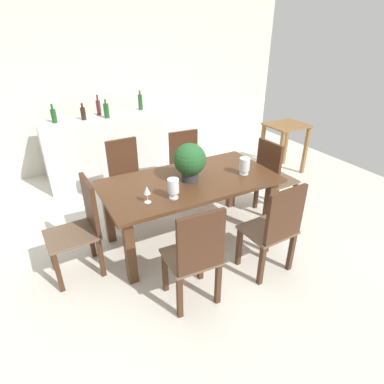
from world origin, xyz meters
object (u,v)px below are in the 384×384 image
at_px(chair_far_right, 186,162).
at_px(side_table, 285,137).
at_px(chair_near_right, 276,227).
at_px(wine_bottle_dark, 106,111).
at_px(chair_foot_end, 272,175).
at_px(chair_head_end, 81,225).
at_px(wine_bottle_tall, 83,113).
at_px(crystal_vase_center_near, 245,165).
at_px(kitchen_counter, 104,149).
at_px(chair_near_left, 196,255).
at_px(flower_centerpiece, 190,161).
at_px(wine_bottle_green, 140,102).
at_px(dining_table, 190,189).
at_px(wine_glass, 147,191).
at_px(chair_far_left, 127,174).
at_px(wine_bottle_amber, 54,115).
at_px(wine_bottle_clear, 99,107).
at_px(crystal_vase_left, 173,187).

xyz_separation_m(chair_far_right, side_table, (1.80, 0.02, 0.07)).
bearing_deg(chair_near_right, wine_bottle_dark, -78.39).
bearing_deg(chair_foot_end, chair_head_end, 87.46).
distance_m(chair_head_end, wine_bottle_tall, 2.15).
xyz_separation_m(crystal_vase_center_near, kitchen_counter, (-1.00, 2.18, -0.35)).
xyz_separation_m(chair_near_left, flower_centerpiece, (0.42, 0.89, 0.41)).
relative_size(chair_near_right, wine_bottle_green, 3.27).
xyz_separation_m(chair_near_left, side_table, (2.64, 1.82, 0.05)).
distance_m(chair_near_left, crystal_vase_center_near, 1.30).
xyz_separation_m(dining_table, wine_glass, (-0.56, -0.23, 0.23)).
bearing_deg(wine_bottle_tall, chair_far_left, -78.96).
distance_m(crystal_vase_center_near, kitchen_counter, 2.43).
distance_m(chair_far_right, wine_glass, 1.54).
distance_m(chair_near_right, wine_bottle_green, 3.15).
relative_size(chair_far_left, chair_near_left, 0.98).
bearing_deg(crystal_vase_center_near, side_table, 33.38).
bearing_deg(chair_far_left, wine_bottle_green, 59.07).
distance_m(chair_far_right, wine_bottle_green, 1.43).
height_order(kitchen_counter, wine_bottle_tall, wine_bottle_tall).
bearing_deg(wine_bottle_amber, chair_far_left, -62.27).
relative_size(chair_near_right, crystal_vase_center_near, 5.19).
bearing_deg(wine_glass, chair_near_left, -77.94).
xyz_separation_m(chair_far_left, wine_bottle_clear, (0.04, 1.29, 0.56)).
distance_m(chair_near_right, chair_head_end, 1.81).
xyz_separation_m(wine_bottle_tall, wine_bottle_green, (0.92, 0.18, 0.03)).
relative_size(chair_near_right, flower_centerpiece, 2.39).
distance_m(chair_foot_end, chair_far_left, 1.82).
distance_m(crystal_vase_center_near, wine_bottle_dark, 2.31).
relative_size(wine_bottle_dark, wine_bottle_amber, 1.04).
xyz_separation_m(wine_bottle_tall, side_table, (2.86, -1.10, -0.48)).
xyz_separation_m(wine_glass, side_table, (2.78, 1.15, -0.26)).
height_order(chair_near_left, crystal_vase_left, chair_near_left).
relative_size(dining_table, chair_far_left, 1.93).
height_order(dining_table, wine_bottle_amber, wine_bottle_amber).
bearing_deg(chair_far_left, side_table, -1.99).
distance_m(wine_glass, kitchen_counter, 2.30).
xyz_separation_m(dining_table, flower_centerpiece, (-0.00, -0.01, 0.33)).
bearing_deg(dining_table, flower_centerpiece, -121.62).
bearing_deg(wine_bottle_dark, chair_near_left, -91.99).
bearing_deg(crystal_vase_left, chair_near_right, -40.21).
xyz_separation_m(wine_bottle_tall, wine_bottle_dark, (0.32, -0.06, 0.01)).
bearing_deg(dining_table, wine_bottle_tall, 107.58).
bearing_deg(side_table, chair_near_left, -145.45).
xyz_separation_m(wine_bottle_dark, wine_bottle_amber, (-0.71, 0.09, -0.01)).
height_order(dining_table, wine_bottle_tall, wine_bottle_tall).
height_order(chair_foot_end, kitchen_counter, same).
distance_m(chair_far_right, wine_bottle_amber, 1.94).
height_order(chair_foot_end, wine_glass, chair_foot_end).
distance_m(chair_foot_end, chair_head_end, 2.31).
relative_size(chair_foot_end, wine_bottle_tall, 4.20).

